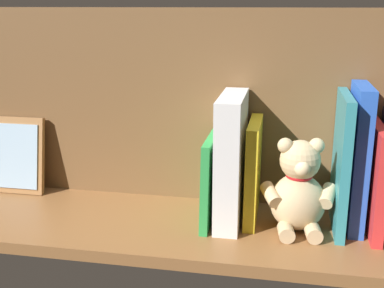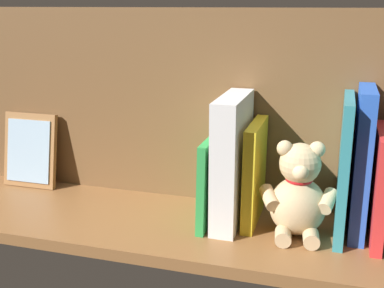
{
  "view_description": "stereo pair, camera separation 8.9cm",
  "coord_description": "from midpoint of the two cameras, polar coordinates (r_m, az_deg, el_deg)",
  "views": [
    {
      "loc": [
        -16.47,
        86.17,
        40.38
      ],
      "look_at": [
        0.0,
        0.0,
        15.48
      ],
      "focal_mm": 46.54,
      "sensor_mm": 36.0,
      "label": 1
    },
    {
      "loc": [
        -25.15,
        84.05,
        40.38
      ],
      "look_at": [
        0.0,
        0.0,
        15.48
      ],
      "focal_mm": 46.54,
      "sensor_mm": 36.0,
      "label": 2
    }
  ],
  "objects": [
    {
      "name": "ground_plane",
      "position": [
        0.97,
        -2.68,
        -9.51
      ],
      "size": [
        110.7,
        29.55,
        2.2
      ],
      "primitive_type": "cube",
      "color": "brown"
    },
    {
      "name": "book_7",
      "position": [
        0.93,
        14.11,
        -2.11
      ],
      "size": [
        1.68,
        16.26,
        25.05
      ],
      "primitive_type": "cube",
      "color": "teal",
      "rests_on": "ground_plane"
    },
    {
      "name": "picture_frame_leaning",
      "position": [
        1.17,
        -21.62,
        -1.25
      ],
      "size": [
        12.78,
        4.49,
        16.73
      ],
      "color": "#9E6B3D",
      "rests_on": "ground_plane"
    },
    {
      "name": "book_8",
      "position": [
        0.95,
        4.36,
        -3.12
      ],
      "size": [
        2.32,
        14.63,
        19.27
      ],
      "primitive_type": "cube",
      "rotation": [
        0.0,
        -0.01,
        0.0
      ],
      "color": "yellow",
      "rests_on": "ground_plane"
    },
    {
      "name": "shelf_back_panel",
      "position": [
        1.02,
        -1.19,
        4.19
      ],
      "size": [
        110.7,
        1.5,
        39.58
      ],
      "primitive_type": "cube",
      "color": "brown",
      "rests_on": "ground_plane"
    },
    {
      "name": "book_9",
      "position": [
        0.95,
        -0.45,
        -3.85
      ],
      "size": [
        1.85,
        17.42,
        16.69
      ],
      "primitive_type": "cube",
      "rotation": [
        0.0,
        -0.02,
        0.0
      ],
      "color": "green",
      "rests_on": "ground_plane"
    },
    {
      "name": "dictionary_thick_white",
      "position": [
        0.93,
        1.8,
        -1.78
      ],
      "size": [
        4.52,
        17.24,
        24.33
      ],
      "primitive_type": "cube",
      "color": "white",
      "rests_on": "ground_plane"
    },
    {
      "name": "book_5",
      "position": [
        0.94,
        17.67,
        -3.86
      ],
      "size": [
        2.09,
        16.54,
        19.72
      ],
      "primitive_type": "cube",
      "rotation": [
        0.0,
        0.01,
        0.0
      ],
      "color": "red",
      "rests_on": "ground_plane"
    },
    {
      "name": "book_6",
      "position": [
        0.94,
        15.89,
        -1.53
      ],
      "size": [
        2.76,
        13.68,
        26.53
      ],
      "primitive_type": "cube",
      "color": "blue",
      "rests_on": "ground_plane"
    },
    {
      "name": "teddy_bear",
      "position": [
        0.92,
        9.39,
        -5.31
      ],
      "size": [
        14.09,
        11.97,
        17.47
      ],
      "rotation": [
        0.0,
        0.0,
        0.12
      ],
      "color": "#D1B284",
      "rests_on": "ground_plane"
    }
  ]
}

